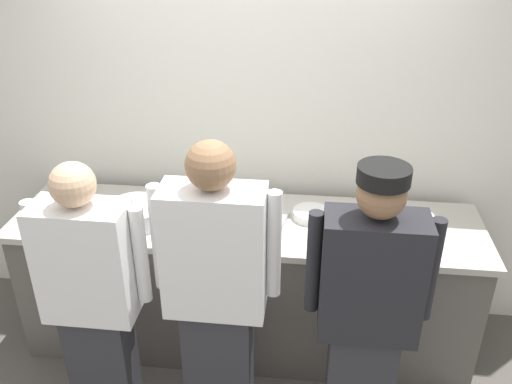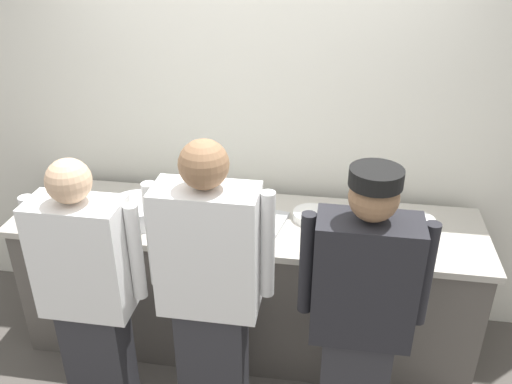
% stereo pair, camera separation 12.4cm
% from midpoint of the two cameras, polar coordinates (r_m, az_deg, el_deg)
% --- Properties ---
extents(ground_plane, '(9.00, 9.00, 0.00)m').
position_cam_midpoint_polar(ground_plane, '(3.59, -1.03, -19.17)').
color(ground_plane, '#514C47').
extents(wall_back, '(4.46, 0.10, 2.68)m').
position_cam_midpoint_polar(wall_back, '(3.56, 1.27, 6.67)').
color(wall_back, silver).
rests_on(wall_back, ground).
extents(prep_counter, '(2.84, 0.73, 0.94)m').
position_cam_midpoint_polar(prep_counter, '(3.55, 0.00, -9.44)').
color(prep_counter, '#56514C').
rests_on(prep_counter, ground).
extents(chef_near_left, '(0.60, 0.24, 1.62)m').
position_cam_midpoint_polar(chef_near_left, '(2.93, -15.93, -10.46)').
color(chef_near_left, '#2D2D33').
rests_on(chef_near_left, ground).
extents(chef_center, '(0.63, 0.24, 1.74)m').
position_cam_midpoint_polar(chef_center, '(2.74, -3.54, -10.53)').
color(chef_center, '#2D2D33').
rests_on(chef_center, ground).
extents(chef_far_right, '(0.61, 0.24, 1.67)m').
position_cam_midpoint_polar(chef_far_right, '(2.70, 12.20, -12.75)').
color(chef_far_right, '#2D2D33').
rests_on(chef_far_right, ground).
extents(plate_stack_front, '(0.23, 0.23, 0.05)m').
position_cam_midpoint_polar(plate_stack_front, '(3.32, 6.91, -2.46)').
color(plate_stack_front, white).
rests_on(plate_stack_front, prep_counter).
extents(plate_stack_rear, '(0.20, 0.20, 0.10)m').
position_cam_midpoint_polar(plate_stack_rear, '(3.29, 17.54, -3.42)').
color(plate_stack_rear, white).
rests_on(plate_stack_rear, prep_counter).
extents(mixing_bowl_steel, '(0.35, 0.35, 0.12)m').
position_cam_midpoint_polar(mixing_bowl_steel, '(3.33, -11.24, -1.98)').
color(mixing_bowl_steel, '#B7BABF').
rests_on(mixing_bowl_steel, prep_counter).
extents(sheet_tray, '(0.58, 0.38, 0.02)m').
position_cam_midpoint_polar(sheet_tray, '(3.30, -0.56, -2.70)').
color(sheet_tray, '#B7BABF').
rests_on(sheet_tray, prep_counter).
extents(squeeze_bottle_primary, '(0.06, 0.06, 0.19)m').
position_cam_midpoint_polar(squeeze_bottle_primary, '(3.27, -6.78, -1.57)').
color(squeeze_bottle_primary, '#56A333').
rests_on(squeeze_bottle_primary, prep_counter).
extents(ramekin_green_sauce, '(0.11, 0.11, 0.04)m').
position_cam_midpoint_polar(ramekin_green_sauce, '(3.49, -7.02, -0.92)').
color(ramekin_green_sauce, white).
rests_on(ramekin_green_sauce, prep_counter).
extents(ramekin_orange_sauce, '(0.11, 0.11, 0.04)m').
position_cam_midpoint_polar(ramekin_orange_sauce, '(3.55, -15.14, -1.15)').
color(ramekin_orange_sauce, white).
rests_on(ramekin_orange_sauce, prep_counter).
extents(ramekin_yellow_sauce, '(0.11, 0.11, 0.05)m').
position_cam_midpoint_polar(ramekin_yellow_sauce, '(3.09, 13.77, -5.61)').
color(ramekin_yellow_sauce, white).
rests_on(ramekin_yellow_sauce, prep_counter).
extents(chefs_knife, '(0.28, 0.03, 0.02)m').
position_cam_midpoint_polar(chefs_knife, '(3.34, 11.12, -2.92)').
color(chefs_knife, '#B7BABF').
rests_on(chefs_knife, prep_counter).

